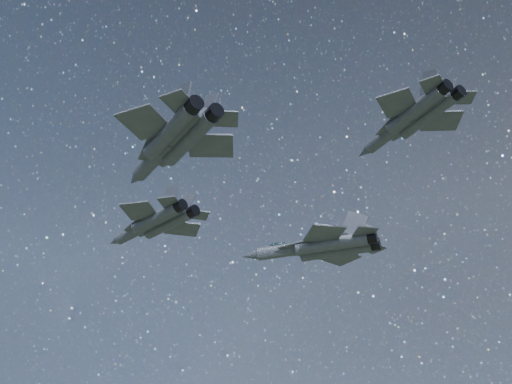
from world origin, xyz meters
The scene contains 4 objects.
jet_lead centered at (-13.01, -0.02, 158.25)m, with size 18.75×13.15×4.73m.
jet_left centered at (4.57, 13.84, 154.68)m, with size 19.93×13.39×5.03m.
jet_right centered at (4.13, -13.75, 157.00)m, with size 19.29×12.92×4.88m.
jet_slot centered at (24.32, 0.90, 159.25)m, with size 15.42×10.19×3.94m.
Camera 1 is at (42.36, -48.68, 121.57)m, focal length 42.00 mm.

